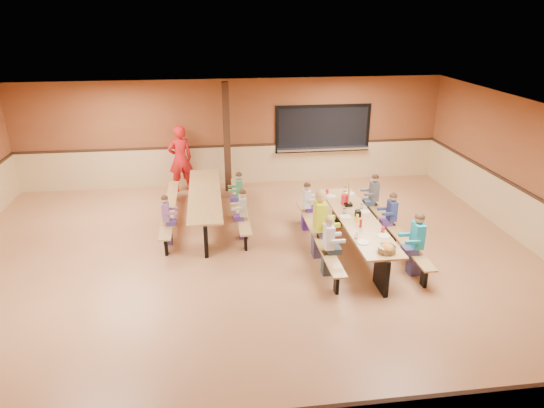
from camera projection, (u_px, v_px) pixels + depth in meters
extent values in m
plane|color=#995F3A|center=(250.00, 265.00, 9.67)|extent=(12.00, 12.00, 0.00)
cube|color=brown|center=(233.00, 133.00, 13.71)|extent=(12.00, 0.04, 3.00)
cube|color=brown|center=(295.00, 384.00, 4.51)|extent=(12.00, 0.04, 3.00)
cube|color=brown|center=(542.00, 181.00, 9.84)|extent=(0.04, 10.00, 3.00)
cube|color=white|center=(247.00, 116.00, 8.55)|extent=(12.00, 10.00, 0.04)
cube|color=black|center=(323.00, 129.00, 13.98)|extent=(2.60, 0.06, 1.20)
cube|color=silver|center=(323.00, 149.00, 14.11)|extent=(2.70, 0.28, 0.06)
cube|color=black|center=(227.00, 138.00, 13.13)|extent=(0.18, 0.18, 3.00)
cube|color=#A97E43|center=(357.00, 219.00, 10.00)|extent=(0.75, 3.60, 0.04)
cube|color=black|center=(381.00, 272.00, 8.71)|extent=(0.08, 0.60, 0.70)
cube|color=black|center=(337.00, 207.00, 11.56)|extent=(0.08, 0.60, 0.70)
cube|color=#A97E43|center=(318.00, 234.00, 10.00)|extent=(0.26, 3.60, 0.04)
cube|color=black|center=(318.00, 244.00, 10.09)|extent=(0.06, 0.18, 0.41)
cube|color=#A97E43|center=(394.00, 230.00, 10.21)|extent=(0.26, 3.60, 0.04)
cube|color=black|center=(393.00, 239.00, 10.29)|extent=(0.06, 0.18, 0.41)
cube|color=#A97E43|center=(205.00, 194.00, 11.36)|extent=(0.75, 3.60, 0.04)
cube|color=black|center=(206.00, 237.00, 10.08)|extent=(0.08, 0.60, 0.70)
cube|color=black|center=(205.00, 187.00, 12.93)|extent=(0.08, 0.60, 0.70)
cube|color=#A97E43|center=(170.00, 207.00, 11.37)|extent=(0.26, 3.60, 0.04)
cube|color=black|center=(171.00, 216.00, 11.45)|extent=(0.06, 0.18, 0.41)
cube|color=#A97E43|center=(240.00, 204.00, 11.57)|extent=(0.26, 3.60, 0.04)
cube|color=black|center=(240.00, 212.00, 11.66)|extent=(0.06, 0.18, 0.41)
imported|color=red|center=(180.00, 159.00, 13.32)|extent=(0.78, 0.63, 1.85)
cylinder|color=red|center=(345.00, 199.00, 10.69)|extent=(0.16, 0.16, 0.22)
cube|color=black|center=(358.00, 213.00, 10.06)|extent=(0.10, 0.14, 0.13)
cylinder|color=yellow|center=(357.00, 219.00, 9.76)|extent=(0.06, 0.06, 0.17)
cylinder|color=#B2140F|center=(361.00, 223.00, 9.55)|extent=(0.06, 0.06, 0.17)
cube|color=black|center=(348.00, 204.00, 10.61)|extent=(0.16, 0.16, 0.06)
cube|color=#A97E43|center=(349.00, 192.00, 10.51)|extent=(0.02, 0.09, 0.50)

